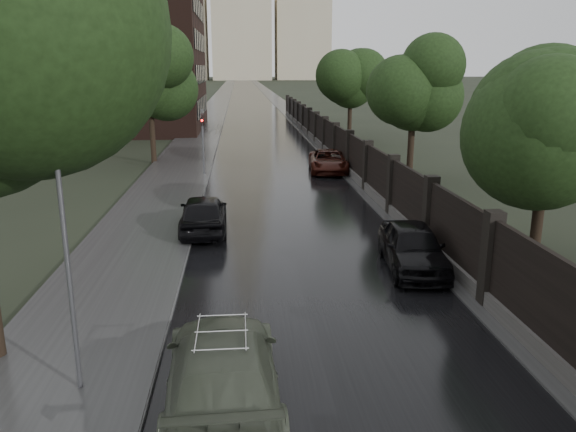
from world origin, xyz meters
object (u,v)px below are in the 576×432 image
Objects in this scene: lamp_post at (68,269)px; car_right_far at (328,161)px; tree_right_b at (414,94)px; car_right_near at (413,247)px; tree_right_c at (351,85)px; tree_left_far at (149,85)px; traffic_light at (203,136)px; tree_right_a at (550,115)px; hatchback_left at (203,213)px; volga_sedan at (223,371)px.

lamp_post is 1.03× the size of car_right_far.
tree_right_b reaches higher than car_right_near.
tree_right_c is at bearing 78.56° from car_right_far.
lamp_post is 11.12m from car_right_near.
tree_right_c reaches higher than lamp_post.
lamp_post is (2.60, -28.50, -2.57)m from tree_left_far.
tree_left_far is 6.84m from traffic_light.
tree_right_a and tree_right_c have the same top height.
hatchback_left is (1.80, 11.37, -1.90)m from lamp_post.
tree_right_a is 1.00× the size of tree_right_c.
lamp_post is (-12.90, -20.50, -2.28)m from tree_right_b.
lamp_post is at bearing -108.52° from tree_right_c.
lamp_post is at bearing -153.26° from tree_right_a.
tree_left_far reaches higher than tree_right_c.
lamp_post reaches higher than traffic_light.
tree_left_far is at bearing 125.17° from tree_right_a.
tree_right_c is 1.37× the size of lamp_post.
volga_sedan is at bearing -79.37° from tree_left_far.
car_right_near is at bearing 179.75° from tree_right_a.
tree_right_c is 40.66m from volga_sedan.
car_right_far is (7.00, 12.82, -0.09)m from hatchback_left.
tree_right_b is at bearing -37.43° from car_right_far.
tree_left_far is 25.16m from car_right_near.
tree_right_c reaches higher than volga_sedan.
tree_right_b is at bearing 57.82° from lamp_post.
traffic_light reaches higher than car_right_near.
tree_left_far is 18.24m from hatchback_left.
traffic_light is (-11.80, 2.99, -2.55)m from tree_right_b.
volga_sedan is 25.57m from car_right_far.
lamp_post is 23.52m from traffic_light.
car_right_far is (7.70, 0.69, -1.71)m from traffic_light.
lamp_post reaches higher than car_right_far.
volga_sedan is at bearing -85.79° from traffic_light.
traffic_light reaches higher than car_right_far.
traffic_light is (1.10, 23.49, -0.27)m from lamp_post.
car_right_far is at bearing 103.05° from tree_right_a.
tree_right_b is at bearing -90.00° from tree_right_c.
tree_left_far is 26.91m from tree_right_a.
hatchback_left reaches higher than car_right_far.
traffic_light is at bearing 165.76° from tree_right_b.
tree_left_far reaches higher than car_right_far.
tree_right_b reaches higher than volga_sedan.
volga_sedan reaches higher than car_right_near.
tree_right_c is 19.26m from traffic_light.
lamp_post is at bearing -84.79° from tree_left_far.
tree_right_a is (15.50, -22.00, -0.29)m from tree_left_far.
tree_right_b is (0.00, 14.00, 0.00)m from tree_right_a.
car_right_near is (-4.10, -13.98, -4.19)m from tree_right_b.
car_right_far is at bearing -105.99° from tree_right_c.
tree_right_a reaches higher than volga_sedan.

